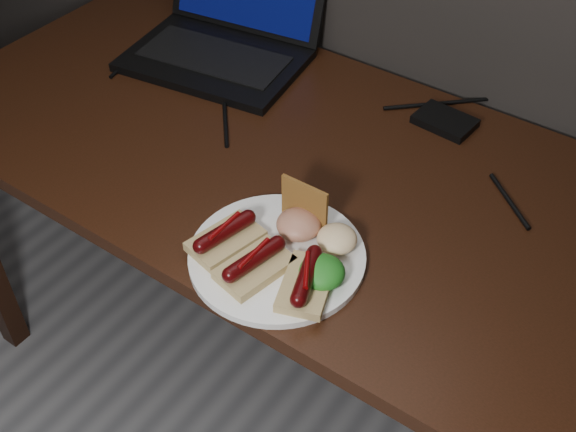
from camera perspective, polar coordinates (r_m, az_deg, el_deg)
The scene contains 12 objects.
desk at distance 1.40m, azimuth -1.23°, elevation 2.59°, with size 1.40×0.70×0.75m.
laptop at distance 1.61m, azimuth -4.83°, elevation 14.53°, with size 0.41×0.39×0.25m.
hard_drive at distance 1.43m, azimuth 12.30°, elevation 7.34°, with size 0.11×0.08×0.02m, color black.
desk_cables at distance 1.44m, azimuth 1.63°, elevation 8.52°, with size 0.93×0.43×0.01m.
plate at distance 1.13m, azimuth -0.87°, elevation -3.20°, with size 0.28×0.28×0.01m, color white.
bread_sausage_left at distance 1.14m, azimuth -4.97°, elevation -1.64°, with size 0.09×0.13×0.04m.
bread_sausage_center at distance 1.09m, azimuth -2.66°, elevation -3.81°, with size 0.09×0.13×0.04m.
bread_sausage_right at distance 1.07m, azimuth 1.48°, elevation -5.14°, with size 0.10×0.13×0.04m.
crispbread at distance 1.15m, azimuth 1.31°, elevation 0.90°, with size 0.09×0.01×0.09m, color #AD6E2F.
salad_greens at distance 1.08m, azimuth 2.71°, elevation -4.44°, with size 0.07×0.07×0.04m, color #1E6313.
salsa_mound at distance 1.15m, azimuth 0.85°, elevation -0.66°, with size 0.07×0.07×0.04m, color maroon.
coleslaw_mound at distance 1.13m, azimuth 3.89°, elevation -1.80°, with size 0.06×0.06×0.04m, color white.
Camera 1 is at (0.63, 0.53, 1.58)m, focal length 45.00 mm.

